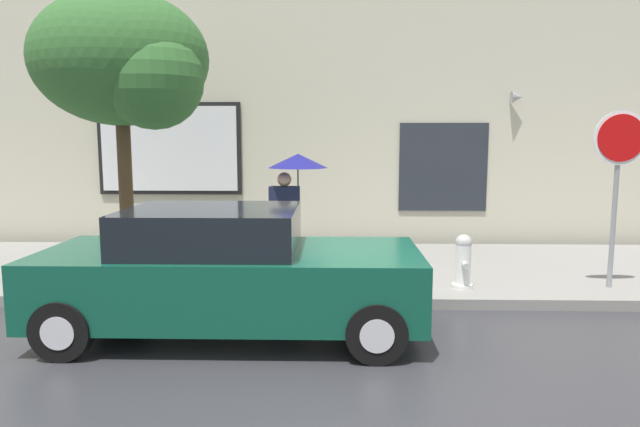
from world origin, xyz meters
TOP-DOWN VIEW (x-y plane):
  - ground_plane at (0.00, 0.00)m, footprint 60.00×60.00m
  - sidewalk at (0.00, 3.00)m, footprint 20.00×4.00m
  - building_facade at (-0.02, 5.50)m, footprint 20.00×0.67m
  - parked_car at (-0.97, 0.03)m, footprint 4.36×1.89m
  - fire_hydrant at (2.12, 1.59)m, footprint 0.30×0.44m
  - pedestrian_with_umbrella at (-0.37, 2.40)m, footprint 0.93×0.93m
  - street_tree at (-2.86, 2.26)m, footprint 2.68×2.28m
  - stop_sign at (4.26, 1.67)m, footprint 0.76×0.10m

SIDE VIEW (x-z plane):
  - ground_plane at x=0.00m, z-range 0.00..0.00m
  - sidewalk at x=0.00m, z-range 0.00..0.15m
  - fire_hydrant at x=2.12m, z-range 0.14..0.92m
  - parked_car at x=-0.97m, z-range -0.01..1.48m
  - pedestrian_with_umbrella at x=-0.37m, z-range 0.69..2.59m
  - stop_sign at x=4.26m, z-range 0.67..3.20m
  - street_tree at x=-2.86m, z-range 1.23..5.57m
  - building_facade at x=-0.02m, z-range -0.02..6.98m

